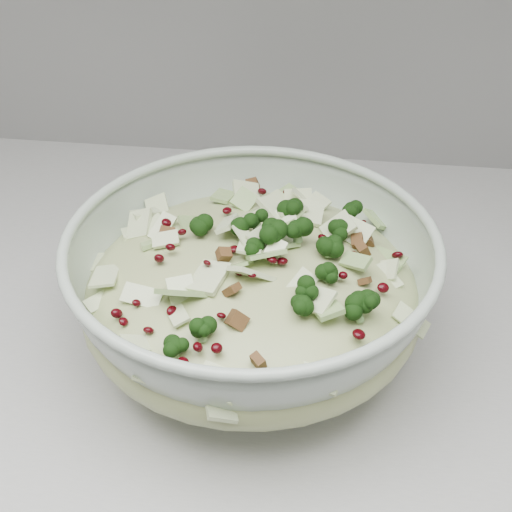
{
  "coord_description": "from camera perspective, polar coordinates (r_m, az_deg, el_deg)",
  "views": [
    {
      "loc": [
        -0.65,
        1.13,
        1.36
      ],
      "look_at": [
        -0.71,
        1.62,
        0.99
      ],
      "focal_mm": 50.0,
      "sensor_mm": 36.0,
      "label": 1
    }
  ],
  "objects": [
    {
      "name": "mixing_bowl",
      "position": [
        0.62,
        -0.35,
        -2.92
      ],
      "size": [
        0.33,
        0.33,
        0.13
      ],
      "rotation": [
        0.0,
        0.0,
        0.03
      ],
      "color": "#AEBFAE",
      "rests_on": "counter"
    },
    {
      "name": "salad",
      "position": [
        0.61,
        -0.35,
        -1.43
      ],
      "size": [
        0.34,
        0.34,
        0.13
      ],
      "rotation": [
        0.0,
        0.0,
        -0.15
      ],
      "color": "tan",
      "rests_on": "mixing_bowl"
    }
  ]
}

